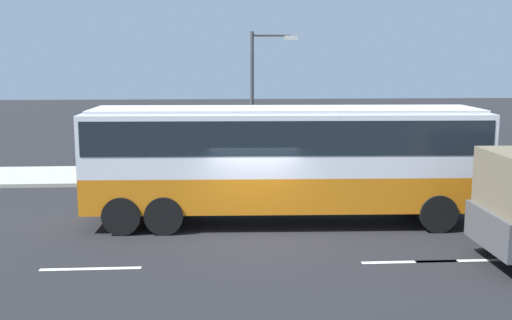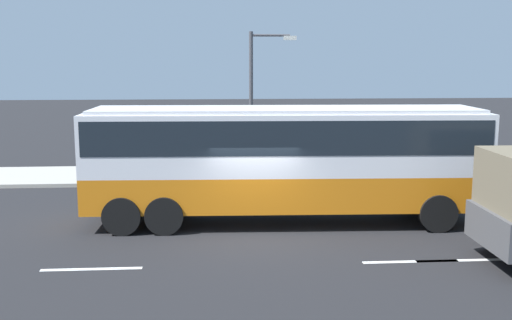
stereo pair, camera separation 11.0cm
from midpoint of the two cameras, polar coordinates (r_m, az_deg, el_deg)
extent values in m
plane|color=black|center=(17.54, 0.02, -7.00)|extent=(120.00, 120.00, 0.00)
cube|color=#A8A399|center=(26.31, -1.27, -1.30)|extent=(80.00, 4.00, 0.15)
cube|color=white|center=(15.34, -14.94, -9.75)|extent=(2.40, 0.16, 0.01)
cube|color=white|center=(15.79, 14.31, -9.17)|extent=(2.40, 0.16, 0.01)
cube|color=white|center=(16.25, 18.87, -8.86)|extent=(2.40, 0.16, 0.01)
cube|color=orange|center=(18.62, 2.88, -2.64)|extent=(11.95, 2.86, 1.05)
cube|color=silver|center=(18.38, 2.91, 1.70)|extent=(11.95, 2.86, 1.80)
cube|color=black|center=(18.34, 2.92, 2.49)|extent=(11.72, 2.89, 0.99)
cube|color=black|center=(19.73, 20.23, 1.93)|extent=(0.20, 2.26, 1.44)
cube|color=silver|center=(18.27, 2.94, 4.69)|extent=(11.48, 2.70, 0.12)
cylinder|color=black|center=(20.66, 14.70, -3.22)|extent=(1.11, 0.34, 1.10)
cylinder|color=black|center=(18.48, 16.75, -4.80)|extent=(1.11, 0.34, 1.10)
cylinder|color=black|center=(19.93, -7.62, -3.45)|extent=(1.11, 0.34, 1.10)
cylinder|color=black|center=(17.65, -8.40, -5.15)|extent=(1.11, 0.34, 1.10)
cylinder|color=black|center=(20.09, -11.04, -3.44)|extent=(1.11, 0.34, 1.10)
cylinder|color=black|center=(17.83, -12.24, -5.11)|extent=(1.11, 0.34, 1.10)
cylinder|color=black|center=(17.19, 21.82, -6.38)|extent=(0.96, 0.29, 0.96)
cylinder|color=black|center=(27.01, 8.19, -0.06)|extent=(0.14, 0.14, 0.82)
cylinder|color=black|center=(27.16, 8.29, -0.01)|extent=(0.14, 0.14, 0.82)
cylinder|color=#2672B2|center=(26.98, 8.27, 1.47)|extent=(0.32, 0.32, 0.62)
sphere|color=#9E7051|center=(26.93, 8.29, 2.36)|extent=(0.22, 0.22, 0.22)
cylinder|color=#38334C|center=(27.51, 17.68, -0.29)|extent=(0.14, 0.14, 0.78)
cylinder|color=#38334C|center=(27.67, 17.74, -0.24)|extent=(0.14, 0.14, 0.78)
cylinder|color=beige|center=(27.49, 17.78, 1.13)|extent=(0.32, 0.32, 0.58)
sphere|color=tan|center=(27.44, 17.82, 1.95)|extent=(0.21, 0.21, 0.21)
cylinder|color=#47474C|center=(24.58, -0.25, 5.04)|extent=(0.16, 0.16, 5.87)
cylinder|color=#47474C|center=(24.59, 1.58, 11.53)|extent=(1.54, 0.10, 0.10)
cube|color=silver|center=(24.67, 3.39, 11.28)|extent=(0.50, 0.24, 0.16)
camera|label=1|loc=(0.06, 90.17, -0.03)|focal=42.98mm
camera|label=2|loc=(0.06, -89.83, 0.03)|focal=42.98mm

